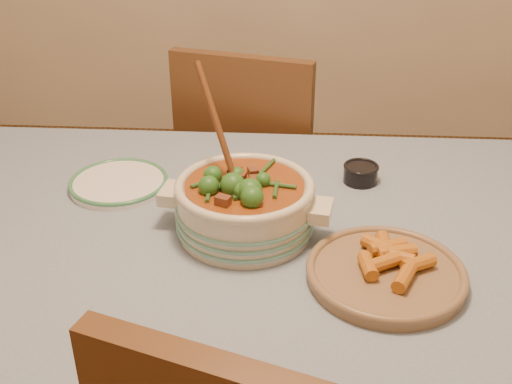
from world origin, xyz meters
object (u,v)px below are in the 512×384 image
at_px(stew_casserole, 245,202).
at_px(fried_plate, 386,271).
at_px(white_plate, 119,183).
at_px(dining_table, 256,269).
at_px(condiment_bowl, 361,172).
at_px(chair_far, 253,164).

relative_size(stew_casserole, fried_plate, 1.02).
relative_size(stew_casserole, white_plate, 1.26).
xyz_separation_m(dining_table, white_plate, (-0.35, 0.20, 0.10)).
relative_size(dining_table, stew_casserole, 4.40).
bearing_deg(condiment_bowl, fried_plate, -87.50).
relative_size(dining_table, condiment_bowl, 14.98).
distance_m(stew_casserole, white_plate, 0.38).
bearing_deg(chair_far, stew_casserole, 106.55).
bearing_deg(dining_table, condiment_bowl, 46.73).
bearing_deg(stew_casserole, chair_far, 92.48).
xyz_separation_m(condiment_bowl, fried_plate, (0.02, -0.40, -0.01)).
bearing_deg(chair_far, fried_plate, 123.60).
height_order(white_plate, condiment_bowl, condiment_bowl).
bearing_deg(stew_casserole, fried_plate, -28.68).
xyz_separation_m(dining_table, stew_casserole, (-0.03, 0.02, 0.17)).
distance_m(dining_table, white_plate, 0.42).
relative_size(white_plate, fried_plate, 0.81).
bearing_deg(stew_casserole, dining_table, -30.60).
height_order(stew_casserole, condiment_bowl, stew_casserole).
bearing_deg(fried_plate, chair_far, 109.54).
bearing_deg(chair_far, white_plate, 76.56).
height_order(stew_casserole, white_plate, stew_casserole).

